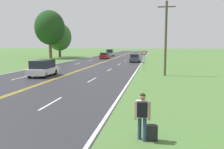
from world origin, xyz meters
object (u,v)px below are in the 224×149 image
object	(u,v)px
tree_behind_sign	(50,28)
traffic_sign	(144,55)
hitchhiker_person	(142,112)
car_red_hatchback_mid_near	(105,55)
car_white_van_nearest	(43,68)
car_silver_van_mid_far	(110,53)
tree_left_verge	(59,37)
car_dark_grey_suv_approaching	(135,58)
suitcase	(152,133)

from	to	relation	value
tree_behind_sign	traffic_sign	bearing A→B (deg)	-44.33
hitchhiker_person	car_red_hatchback_mid_near	distance (m)	47.35
hitchhiker_person	car_red_hatchback_mid_near	world-z (taller)	hitchhiker_person
traffic_sign	car_white_van_nearest	bearing A→B (deg)	-142.49
hitchhiker_person	car_silver_van_mid_far	bearing A→B (deg)	9.99
hitchhiker_person	car_silver_van_mid_far	distance (m)	60.26
tree_left_verge	tree_behind_sign	bearing A→B (deg)	-85.44
car_silver_van_mid_far	car_dark_grey_suv_approaching	bearing A→B (deg)	-161.10
tree_behind_sign	car_white_van_nearest	bearing A→B (deg)	-67.07
hitchhiker_person	traffic_sign	world-z (taller)	traffic_sign
suitcase	car_white_van_nearest	bearing A→B (deg)	35.63
tree_behind_sign	car_red_hatchback_mid_near	size ratio (longest dim) A/B	2.65
tree_left_verge	car_silver_van_mid_far	world-z (taller)	tree_left_verge
suitcase	car_red_hatchback_mid_near	world-z (taller)	car_red_hatchback_mid_near
car_dark_grey_suv_approaching	car_silver_van_mid_far	world-z (taller)	car_silver_van_mid_far
car_white_van_nearest	traffic_sign	bearing A→B (deg)	-54.54
tree_left_verge	car_dark_grey_suv_approaching	xyz separation A→B (m)	(21.16, -15.29, -4.48)
car_dark_grey_suv_approaching	hitchhiker_person	bearing A→B (deg)	5.84
car_white_van_nearest	car_red_hatchback_mid_near	xyz separation A→B (m)	(0.12, 31.12, -0.09)
car_silver_van_mid_far	traffic_sign	bearing A→B (deg)	-165.83
suitcase	car_dark_grey_suv_approaching	bearing A→B (deg)	3.79
suitcase	car_silver_van_mid_far	size ratio (longest dim) A/B	0.14
tree_left_verge	car_red_hatchback_mid_near	distance (m)	15.26
hitchhiker_person	car_white_van_nearest	world-z (taller)	car_white_van_nearest
hitchhiker_person	suitcase	bearing A→B (deg)	-77.83
suitcase	car_red_hatchback_mid_near	xyz separation A→B (m)	(-11.13, 46.02, 0.51)
suitcase	tree_behind_sign	bearing A→B (deg)	26.66
car_silver_van_mid_far	car_white_van_nearest	bearing A→B (deg)	178.52
car_white_van_nearest	car_silver_van_mid_far	distance (m)	44.10
tree_behind_sign	car_white_van_nearest	distance (m)	33.15
car_white_van_nearest	hitchhiker_person	bearing A→B (deg)	-145.96
car_red_hatchback_mid_near	tree_left_verge	bearing A→B (deg)	65.37
tree_left_verge	suitcase	bearing A→B (deg)	-64.73
hitchhiker_person	tree_left_verge	size ratio (longest dim) A/B	0.18
tree_behind_sign	car_silver_van_mid_far	bearing A→B (deg)	50.33
traffic_sign	car_white_van_nearest	xyz separation A→B (m)	(-10.08, -7.74, -1.04)
hitchhiker_person	tree_left_verge	distance (m)	57.45
car_dark_grey_suv_approaching	car_red_hatchback_mid_near	xyz separation A→B (m)	(-7.80, 9.45, -0.05)
traffic_sign	tree_behind_sign	distance (m)	32.25
tree_behind_sign	tree_left_verge	bearing A→B (deg)	94.56
car_silver_van_mid_far	tree_left_verge	bearing A→B (deg)	117.42
car_silver_van_mid_far	hitchhiker_person	bearing A→B (deg)	-171.36
car_dark_grey_suv_approaching	tree_behind_sign	bearing A→B (deg)	-110.81
tree_left_verge	car_dark_grey_suv_approaching	size ratio (longest dim) A/B	2.27
traffic_sign	tree_left_verge	bearing A→B (deg)	128.59
hitchhiker_person	tree_behind_sign	size ratio (longest dim) A/B	0.15
tree_left_verge	car_silver_van_mid_far	distance (m)	14.82
traffic_sign	car_red_hatchback_mid_near	xyz separation A→B (m)	(-9.97, 23.38, -1.14)
hitchhiker_person	tree_left_verge	bearing A→B (deg)	23.54
tree_left_verge	tree_behind_sign	world-z (taller)	tree_behind_sign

